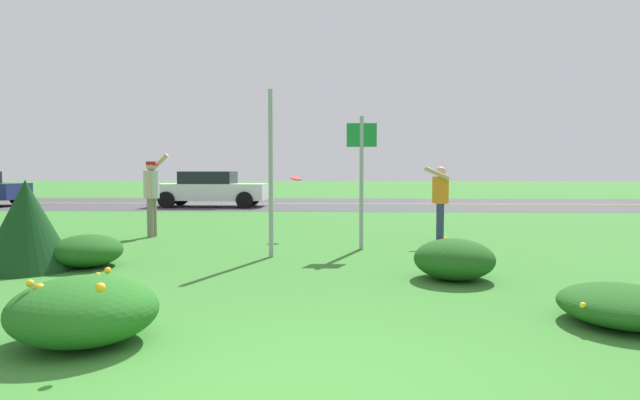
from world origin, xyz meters
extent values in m
plane|color=#387A2D|center=(0.00, 9.93, 0.00)|extent=(120.00, 120.00, 0.00)
cube|color=#424244|center=(0.00, 19.85, 0.00)|extent=(120.00, 8.93, 0.01)
cube|color=yellow|center=(0.00, 19.85, 0.01)|extent=(120.00, 0.16, 0.00)
ellipsoid|color=#23661E|center=(-1.92, 1.14, 0.29)|extent=(1.26, 1.16, 0.58)
sphere|color=gold|center=(-1.56, 0.69, 0.59)|extent=(0.08, 0.08, 0.08)
sphere|color=gold|center=(-2.25, 0.92, 0.57)|extent=(0.06, 0.06, 0.06)
sphere|color=gold|center=(-2.10, 1.38, 0.46)|extent=(0.07, 0.07, 0.07)
sphere|color=gold|center=(-2.15, 1.19, 0.40)|extent=(0.06, 0.06, 0.06)
sphere|color=gold|center=(-1.95, 1.46, 0.53)|extent=(0.05, 0.05, 0.05)
sphere|color=gold|center=(-2.20, 0.96, 0.52)|extent=(0.08, 0.08, 0.08)
sphere|color=gold|center=(-1.81, 1.38, 0.59)|extent=(0.06, 0.06, 0.06)
ellipsoid|color=#1E5619|center=(1.85, 3.92, 0.28)|extent=(1.09, 1.10, 0.56)
sphere|color=yellow|center=(2.19, 4.24, 0.33)|extent=(0.05, 0.05, 0.05)
sphere|color=yellow|center=(1.66, 4.00, 0.45)|extent=(0.06, 0.06, 0.06)
sphere|color=yellow|center=(1.75, 4.03, 0.54)|extent=(0.06, 0.06, 0.06)
sphere|color=yellow|center=(1.80, 4.10, 0.34)|extent=(0.06, 0.06, 0.06)
sphere|color=yellow|center=(2.08, 4.27, 0.47)|extent=(0.06, 0.06, 0.06)
ellipsoid|color=#1E5619|center=(-3.64, 4.64, 0.25)|extent=(1.06, 1.10, 0.50)
sphere|color=gold|center=(-3.78, 4.70, 0.31)|extent=(0.06, 0.06, 0.06)
sphere|color=gold|center=(-3.87, 4.43, 0.37)|extent=(0.06, 0.06, 0.06)
sphere|color=gold|center=(-3.59, 4.98, 0.37)|extent=(0.09, 0.09, 0.09)
sphere|color=gold|center=(-3.58, 4.44, 0.30)|extent=(0.08, 0.08, 0.08)
ellipsoid|color=#1E5619|center=(3.02, 1.88, 0.19)|extent=(1.18, 1.21, 0.38)
sphere|color=yellow|center=(2.52, 1.62, 0.25)|extent=(0.06, 0.06, 0.06)
sphere|color=yellow|center=(2.67, 1.76, 0.23)|extent=(0.07, 0.07, 0.07)
sphere|color=yellow|center=(2.73, 1.95, 0.29)|extent=(0.06, 0.06, 0.06)
sphere|color=yellow|center=(2.71, 1.73, 0.23)|extent=(0.08, 0.08, 0.08)
sphere|color=yellow|center=(3.10, 2.13, 0.32)|extent=(0.07, 0.07, 0.07)
cube|color=#93969B|center=(-0.90, 5.64, 1.43)|extent=(0.07, 0.10, 2.86)
cube|color=#93969B|center=(0.68, 6.56, 1.25)|extent=(0.07, 0.10, 2.50)
cube|color=#197F38|center=(0.68, 6.53, 2.15)|extent=(0.56, 0.03, 0.44)
cone|color=#143D19|center=(-4.38, 4.32, 0.68)|extent=(1.32, 1.32, 1.36)
cylinder|color=#B2B2B7|center=(-3.93, 8.22, 1.18)|extent=(0.34, 0.34, 0.62)
sphere|color=tan|center=(-3.93, 8.22, 1.58)|extent=(0.21, 0.21, 0.21)
cylinder|color=#726B5B|center=(-3.92, 8.31, 0.43)|extent=(0.14, 0.14, 0.87)
cylinder|color=#726B5B|center=(-3.94, 8.14, 0.43)|extent=(0.14, 0.14, 0.87)
cylinder|color=tan|center=(-3.83, 8.41, 1.64)|extent=(0.49, 0.13, 0.46)
cylinder|color=tan|center=(-3.93, 8.03, 1.16)|extent=(0.12, 0.10, 0.58)
cylinder|color=red|center=(-3.93, 8.22, 1.65)|extent=(0.22, 0.22, 0.07)
cylinder|color=red|center=(-3.84, 8.22, 1.62)|extent=(0.15, 0.15, 0.02)
cylinder|color=orange|center=(2.39, 7.73, 1.08)|extent=(0.34, 0.34, 0.57)
sphere|color=tan|center=(2.39, 7.73, 1.47)|extent=(0.21, 0.21, 0.21)
cylinder|color=navy|center=(2.38, 7.64, 0.40)|extent=(0.14, 0.14, 0.80)
cylinder|color=navy|center=(2.39, 7.81, 0.40)|extent=(0.14, 0.14, 0.80)
cylinder|color=tan|center=(2.27, 7.54, 1.43)|extent=(0.53, 0.13, 0.30)
cylinder|color=tan|center=(2.38, 7.93, 1.06)|extent=(0.12, 0.10, 0.54)
cylinder|color=red|center=(-0.68, 8.25, 1.32)|extent=(0.26, 0.25, 0.12)
torus|color=red|center=(-0.68, 8.25, 1.31)|extent=(0.26, 0.25, 0.12)
cylinder|color=black|center=(-13.73, 18.73, 0.33)|extent=(0.66, 0.22, 0.66)
cube|color=silver|center=(-5.01, 17.84, 0.62)|extent=(4.50, 1.82, 0.66)
cube|color=black|center=(-5.11, 17.84, 1.19)|extent=(2.10, 1.64, 0.52)
cylinder|color=black|center=(-3.46, 18.73, 0.33)|extent=(0.66, 0.22, 0.66)
cylinder|color=black|center=(-3.46, 16.95, 0.33)|extent=(0.66, 0.22, 0.66)
cylinder|color=black|center=(-6.56, 18.73, 0.33)|extent=(0.66, 0.22, 0.66)
cylinder|color=black|center=(-6.56, 16.95, 0.33)|extent=(0.66, 0.22, 0.66)
camera|label=1|loc=(0.28, -3.16, 1.49)|focal=29.03mm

